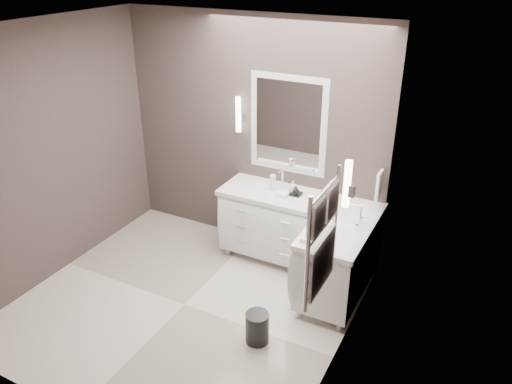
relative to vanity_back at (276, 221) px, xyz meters
The scene contains 21 objects.
floor 1.39m from the vanity_back, 110.17° to the right, with size 3.20×3.00×0.01m, color silver.
ceiling 2.57m from the vanity_back, 110.17° to the right, with size 3.20×3.00×0.01m, color white.
wall_back 1.01m from the vanity_back, 148.11° to the left, with size 3.20×0.01×2.70m, color #413634.
wall_front 2.90m from the vanity_back, 99.36° to the right, with size 3.20×0.01×2.70m, color #413634.
wall_left 2.54m from the vanity_back, 149.20° to the right, with size 0.01×3.00×2.70m, color #413634.
wall_right 1.89m from the vanity_back, 46.69° to the right, with size 0.01×3.00×2.70m, color #413634.
vanity_back is the anchor object (origin of this frame).
vanity_right 0.93m from the vanity_back, 20.38° to the right, with size 0.59×1.24×0.97m.
mirror_back 1.10m from the vanity_back, 90.00° to the left, with size 0.90×0.02×1.10m.
mirror_right 1.62m from the vanity_back, 20.48° to the right, with size 0.02×0.90×1.10m.
sconce_back 1.27m from the vanity_back, 160.98° to the left, with size 0.06×0.06×0.40m.
sconce_right 1.84m from the vanity_back, 43.07° to the right, with size 0.06×0.06×0.40m.
towel_bar_corner 1.26m from the vanity_back, ahead, with size 0.03×0.22×0.30m.
towel_ladder 2.16m from the vanity_back, 55.90° to the right, with size 0.06×0.58×0.90m.
waste_bin 1.46m from the vanity_back, 71.52° to the right, with size 0.22×0.22×0.31m, color black.
amenity_tray_back 0.43m from the vanity_back, ahead, with size 0.16×0.12×0.02m, color black.
amenity_tray_right 1.09m from the vanity_back, 41.50° to the right, with size 0.13×0.18×0.03m, color black.
water_bottle 0.46m from the vanity_back, behind, with size 0.07×0.07×0.19m, color silver.
soap_bottle_a 0.48m from the vanity_back, 16.51° to the left, with size 0.05×0.06×0.12m, color white.
soap_bottle_b 0.49m from the vanity_back, ahead, with size 0.07×0.07×0.10m, color black.
soap_bottle_c 1.12m from the vanity_back, 41.50° to the right, with size 0.06×0.06×0.15m, color white.
Camera 1 is at (2.51, -3.29, 3.29)m, focal length 35.00 mm.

